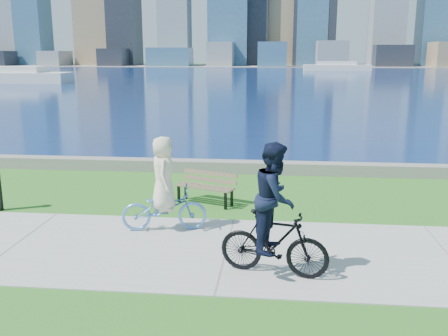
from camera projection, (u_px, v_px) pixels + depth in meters
The scene contains 10 objects.
ground at pixel (226, 252), 9.14m from camera, with size 320.00×320.00×0.00m, color #246019.
concrete_path at pixel (226, 251), 9.13m from camera, with size 80.00×3.50×0.02m, color #9A9A95.
seawall at pixel (246, 167), 15.10m from camera, with size 90.00×0.50×0.35m, color slate.
bay_water at pixel (271, 75), 78.90m from camera, with size 320.00×131.00×0.01m, color #0C2152.
far_shore at pixel (273, 66), 135.09m from camera, with size 320.00×30.00×0.12m, color gray.
ferry_near at pixel (10, 76), 59.93m from camera, with size 14.33×4.09×1.94m.
ferry_far at pixel (337, 67), 100.19m from camera, with size 13.19×3.77×1.79m.
park_bench at pixel (206, 185), 11.99m from camera, with size 1.54×1.00×0.76m.
cyclist_woman at pixel (164, 196), 10.06m from camera, with size 0.92×1.81×1.93m.
cyclist_man at pixel (274, 221), 7.96m from camera, with size 0.89×1.86×2.19m.
Camera 1 is at (0.84, -8.51, 3.56)m, focal length 40.00 mm.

